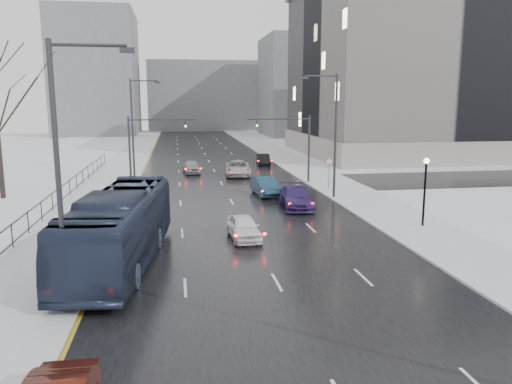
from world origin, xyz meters
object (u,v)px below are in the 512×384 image
sedan_center_near (244,227)px  sedan_right_near (265,186)px  tree_park_e (4,199)px  streetlight_r_mid (333,130)px  streetlight_l_near (64,166)px  sedan_right_far (296,197)px  streetlight_l_far (135,124)px  no_uturn_sign (329,165)px  sedan_right_distant (263,160)px  mast_signal_right (298,141)px  bus (120,228)px  lamppost_r_mid (425,182)px  sedan_right_cross (238,168)px  sedan_center_far (191,167)px  mast_signal_left (141,143)px

sedan_center_near → sedan_right_near: (3.62, 13.11, 0.07)m
tree_park_e → streetlight_r_mid: size_ratio=1.35×
streetlight_l_near → sedan_right_far: size_ratio=1.87×
streetlight_l_far → no_uturn_sign: (17.37, -8.00, -3.32)m
sedan_center_near → sedan_right_distant: sedan_center_near is taller
streetlight_l_far → sedan_right_distant: size_ratio=2.41×
mast_signal_right → bus: bearing=-122.8°
lamppost_r_mid → sedan_right_cross: lamppost_r_mid is taller
streetlight_r_mid → tree_park_e: bearing=171.4°
streetlight_r_mid → sedan_center_far: size_ratio=2.34×
streetlight_l_far → sedan_center_near: (7.67, -22.82, -4.89)m
lamppost_r_mid → sedan_center_far: size_ratio=1.00×
mast_signal_right → sedan_right_cross: 8.30m
tree_park_e → mast_signal_left: 12.29m
sedan_right_distant → sedan_right_cross: bearing=-112.6°
bus → sedan_right_cross: bearing=78.9°
streetlight_l_near → tree_park_e: bearing=112.7°
lamppost_r_mid → mast_signal_left: mast_signal_left is taller
sedan_right_far → sedan_right_near: bearing=108.9°
tree_park_e → sedan_right_distant: tree_park_e is taller
tree_park_e → sedan_center_far: size_ratio=3.16×
streetlight_l_far → sedan_right_far: 20.23m
mast_signal_left → no_uturn_sign: (16.53, -4.00, -1.81)m
sedan_center_near → bus: bearing=-155.3°
no_uturn_sign → lamppost_r_mid: bearing=-82.7°
sedan_right_far → sedan_right_distant: sedan_right_far is taller
streetlight_l_near → sedan_right_cross: (10.35, 33.62, -4.80)m
streetlight_l_far → sedan_right_cross: bearing=8.9°
streetlight_r_mid → sedan_right_far: bearing=-140.5°
streetlight_l_far → sedan_right_distant: (14.57, 9.92, -4.90)m
mast_signal_left → sedan_right_near: (10.44, -5.72, -3.31)m
sedan_right_near → sedan_right_far: sedan_right_far is taller
tree_park_e → no_uturn_sign: 27.50m
lamppost_r_mid → mast_signal_right: bearing=101.5°
lamppost_r_mid → sedan_center_far: 29.69m
sedan_right_near → streetlight_l_far: bearing=134.4°
sedan_right_far → sedan_center_far: bearing=114.5°
lamppost_r_mid → sedan_center_near: bearing=-175.9°
bus → sedan_right_near: 19.41m
sedan_right_distant → tree_park_e: bearing=-139.6°
streetlight_r_mid → streetlight_l_near: 25.82m
streetlight_r_mid → sedan_right_far: (-3.67, -3.03, -4.80)m
sedan_right_near → sedan_center_near: bearing=-110.3°
tree_park_e → streetlight_r_mid: streetlight_r_mid is taller
sedan_right_near → sedan_center_far: bearing=107.4°
no_uturn_sign → sedan_center_near: (-9.70, -14.82, -1.58)m
tree_park_e → no_uturn_sign: (27.40, 0.00, 2.30)m
streetlight_r_mid → mast_signal_right: bearing=96.0°
sedan_right_near → mast_signal_right: bearing=48.8°
sedan_center_near → sedan_right_cross: 24.59m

